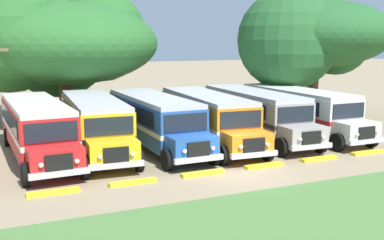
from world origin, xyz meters
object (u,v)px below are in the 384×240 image
parked_bus_slot_1 (95,121)px  parked_bus_slot_4 (255,112)px  parked_bus_slot_0 (37,126)px  parked_bus_slot_5 (299,109)px  broad_shade_tree (58,41)px  parked_bus_slot_3 (207,116)px  secondary_tree (306,37)px  parked_bus_slot_2 (155,119)px

parked_bus_slot_1 → parked_bus_slot_4: size_ratio=1.00×
parked_bus_slot_0 → parked_bus_slot_4: size_ratio=1.00×
parked_bus_slot_5 → parked_bus_slot_4: bearing=-93.6°
parked_bus_slot_5 → broad_shade_tree: 17.84m
parked_bus_slot_3 → broad_shade_tree: bearing=-146.0°
parked_bus_slot_5 → secondary_tree: (4.56, 5.58, 4.58)m
parked_bus_slot_4 → parked_bus_slot_0: bearing=-88.9°
parked_bus_slot_2 → parked_bus_slot_4: bearing=88.6°
parked_bus_slot_2 → broad_shade_tree: (-3.55, 10.97, 4.28)m
secondary_tree → parked_bus_slot_0: bearing=-165.8°
parked_bus_slot_1 → parked_bus_slot_3: size_ratio=1.00×
parked_bus_slot_3 → parked_bus_slot_5: bearing=94.3°
broad_shade_tree → secondary_tree: (17.78, -5.61, 0.30)m
parked_bus_slot_2 → parked_bus_slot_1: bearing=-99.0°
parked_bus_slot_4 → parked_bus_slot_1: bearing=-90.9°
parked_bus_slot_0 → parked_bus_slot_3: same height
broad_shade_tree → parked_bus_slot_0: bearing=-104.0°
parked_bus_slot_1 → parked_bus_slot_4: 9.75m
parked_bus_slot_0 → parked_bus_slot_1: bearing=92.7°
parked_bus_slot_2 → broad_shade_tree: 12.29m
parked_bus_slot_5 → secondary_tree: bearing=140.0°
parked_bus_slot_1 → broad_shade_tree: size_ratio=0.74×
parked_bus_slot_4 → broad_shade_tree: bearing=-135.6°
parked_bus_slot_0 → parked_bus_slot_5: 15.91m
parked_bus_slot_2 → parked_bus_slot_4: (6.49, -0.06, 0.00)m
parked_bus_slot_1 → parked_bus_slot_4: same height
parked_bus_slot_4 → parked_bus_slot_2: bearing=-88.4°
parked_bus_slot_0 → parked_bus_slot_1: (2.99, 0.29, 0.00)m
parked_bus_slot_1 → parked_bus_slot_4: (9.74, -0.52, 0.00)m
parked_bus_slot_5 → broad_shade_tree: (-13.21, 11.19, 4.28)m
parked_bus_slot_5 → broad_shade_tree: broad_shade_tree is taller
parked_bus_slot_0 → parked_bus_slot_4: (12.72, -0.23, 0.00)m
parked_bus_slot_1 → parked_bus_slot_5: (12.92, -0.69, 0.00)m
parked_bus_slot_4 → parked_bus_slot_5: (3.18, -0.16, 0.00)m
parked_bus_slot_3 → parked_bus_slot_4: (3.36, 0.26, 0.00)m
parked_bus_slot_4 → parked_bus_slot_5: same height
parked_bus_slot_0 → broad_shade_tree: bearing=163.2°
parked_bus_slot_0 → parked_bus_slot_3: bearing=84.2°
broad_shade_tree → parked_bus_slot_5: bearing=-40.3°
parked_bus_slot_2 → broad_shade_tree: broad_shade_tree is taller
parked_bus_slot_1 → parked_bus_slot_2: same height
parked_bus_slot_2 → parked_bus_slot_3: size_ratio=0.99×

